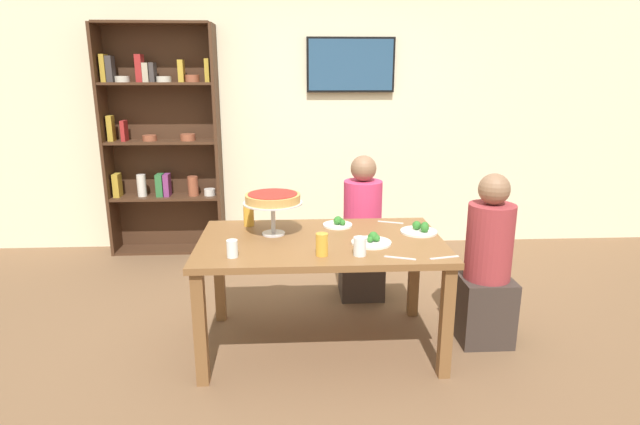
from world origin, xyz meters
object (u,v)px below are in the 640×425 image
object	(u,v)px
cutlery_fork_near	(444,258)
cutlery_fork_far	(400,258)
television	(351,65)
bookshelf	(161,139)
salad_plate_far_diner	(372,241)
salad_plate_spare	(338,223)
water_glass_clear_far	(360,246)
water_glass_clear_near	(232,249)
beer_glass_amber_short	(249,216)
salad_plate_near_diner	(420,230)
diner_head_east	(487,272)
cutlery_knife_near	(391,222)
beer_glass_amber_tall	(322,245)
deep_dish_pizza_stand	(273,200)
diner_far_right	(362,238)
dining_table	(321,253)

from	to	relation	value
cutlery_fork_near	cutlery_fork_far	distance (m)	0.25
television	cutlery_fork_near	world-z (taller)	television
bookshelf	cutlery_fork_near	size ratio (longest dim) A/B	12.29
salad_plate_far_diner	salad_plate_spare	bearing A→B (deg)	114.43
salad_plate_spare	cutlery_fork_far	size ratio (longest dim) A/B	1.12
salad_plate_spare	water_glass_clear_far	xyz separation A→B (m)	(0.07, -0.59, 0.03)
water_glass_clear_near	water_glass_clear_far	world-z (taller)	water_glass_clear_far
beer_glass_amber_short	salad_plate_near_diner	bearing A→B (deg)	-11.20
diner_head_east	salad_plate_far_diner	xyz separation A→B (m)	(-0.79, -0.11, 0.27)
bookshelf	cutlery_knife_near	xyz separation A→B (m)	(1.96, -1.67, -0.39)
salad_plate_near_diner	television	bearing A→B (deg)	97.16
television	water_glass_clear_far	world-z (taller)	television
salad_plate_near_diner	salad_plate_far_diner	size ratio (longest dim) A/B	0.97
bookshelf	beer_glass_amber_tall	size ratio (longest dim) A/B	16.74
deep_dish_pizza_stand	water_glass_clear_far	distance (m)	0.69
diner_head_east	water_glass_clear_near	bearing A→B (deg)	10.71
television	water_glass_clear_near	distance (m)	2.78
diner_head_east	cutlery_knife_near	size ratio (longest dim) A/B	6.39
diner_far_right	salad_plate_far_diner	xyz separation A→B (m)	(-0.06, -0.88, 0.27)
television	diner_head_east	world-z (taller)	television
bookshelf	beer_glass_amber_tall	distance (m)	2.74
salad_plate_near_diner	beer_glass_amber_tall	size ratio (longest dim) A/B	1.82
diner_head_east	salad_plate_near_diner	size ratio (longest dim) A/B	4.79
television	water_glass_clear_near	size ratio (longest dim) A/B	8.49
salad_plate_far_diner	beer_glass_amber_short	bearing A→B (deg)	151.14
television	cutlery_knife_near	bearing A→B (deg)	-86.69
salad_plate_spare	beer_glass_amber_short	xyz separation A→B (m)	(-0.61, 0.05, 0.05)
diner_far_right	cutlery_knife_near	size ratio (longest dim) A/B	6.39
diner_far_right	deep_dish_pizza_stand	xyz separation A→B (m)	(-0.68, -0.66, 0.48)
diner_head_east	salad_plate_far_diner	size ratio (longest dim) A/B	4.65
salad_plate_far_diner	water_glass_clear_near	xyz separation A→B (m)	(-0.83, -0.20, 0.03)
salad_plate_near_diner	salad_plate_far_diner	xyz separation A→B (m)	(-0.35, -0.21, -0.00)
cutlery_knife_near	cutlery_fork_far	size ratio (longest dim) A/B	1.00
deep_dish_pizza_stand	beer_glass_amber_short	bearing A→B (deg)	129.74
dining_table	cutlery_fork_far	world-z (taller)	cutlery_fork_far
cutlery_fork_far	salad_plate_far_diner	bearing A→B (deg)	134.58
cutlery_knife_near	water_glass_clear_near	bearing A→B (deg)	53.35
deep_dish_pizza_stand	beer_glass_amber_short	xyz separation A→B (m)	(-0.18, 0.21, -0.16)
television	beer_glass_amber_tall	world-z (taller)	television
salad_plate_near_diner	beer_glass_amber_tall	bearing A→B (deg)	-148.92
television	salad_plate_near_diner	bearing A→B (deg)	-82.84
dining_table	salad_plate_far_diner	bearing A→B (deg)	-17.59
bookshelf	television	distance (m)	1.98
salad_plate_near_diner	cutlery_fork_far	xyz separation A→B (m)	(-0.23, -0.48, -0.02)
dining_table	cutlery_knife_near	distance (m)	0.63
water_glass_clear_far	water_glass_clear_near	bearing A→B (deg)	179.13
beer_glass_amber_short	cutlery_knife_near	size ratio (longest dim) A/B	0.79
salad_plate_spare	cutlery_fork_far	world-z (taller)	salad_plate_spare
bookshelf	cutlery_fork_far	bearing A→B (deg)	-51.86
salad_plate_far_diner	salad_plate_spare	world-z (taller)	salad_plate_far_diner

